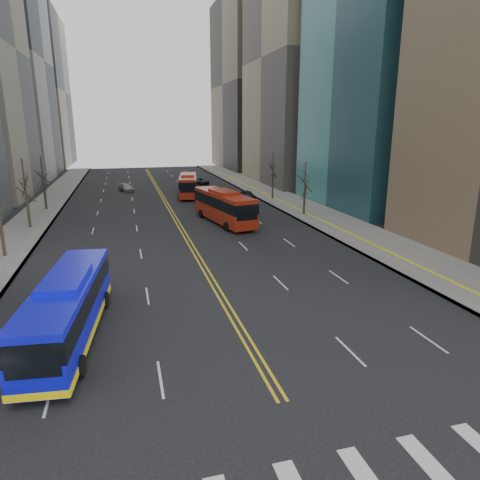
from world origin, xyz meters
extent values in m
cube|color=gray|center=(17.50, 45.00, 0.07)|extent=(7.00, 130.00, 0.15)
cube|color=gray|center=(-16.50, 45.00, 0.07)|extent=(5.00, 130.00, 0.15)
cube|color=silver|center=(3.55, 0.00, 0.01)|extent=(0.70, 4.00, 0.01)
cube|color=gold|center=(-0.20, 55.00, 0.01)|extent=(0.15, 100.00, 0.01)
cube|color=gold|center=(0.20, 55.00, 0.01)|extent=(0.15, 100.00, 0.01)
cube|color=gray|center=(30.00, 71.00, 23.00)|extent=(20.00, 26.00, 46.00)
cube|color=gray|center=(-29.00, 125.00, 20.00)|extent=(18.00, 30.00, 40.00)
cube|color=brown|center=(29.00, 103.00, 21.00)|extent=(18.00, 30.00, 42.00)
cylinder|color=#2C241A|center=(-16.00, 30.00, 1.80)|extent=(0.28, 0.28, 3.60)
cylinder|color=#2C241A|center=(-16.00, 41.00, 2.00)|extent=(0.28, 0.28, 4.00)
cylinder|color=#2C241A|center=(-16.00, 52.00, 1.90)|extent=(0.28, 0.28, 3.80)
cylinder|color=#2C241A|center=(16.00, 40.00, 1.75)|extent=(0.28, 0.28, 3.50)
cylinder|color=#2C241A|center=(16.00, 52.00, 1.88)|extent=(0.28, 0.28, 3.75)
cube|color=#0E11D8|center=(-8.94, 13.10, 1.77)|extent=(3.77, 12.15, 2.84)
cube|color=black|center=(-8.94, 13.10, 2.33)|extent=(3.84, 12.18, 1.02)
cube|color=#0E11D8|center=(-8.94, 13.10, 3.29)|extent=(2.44, 4.37, 0.40)
cube|color=yellow|center=(-8.94, 13.10, 0.55)|extent=(3.84, 12.18, 0.35)
cylinder|color=black|center=(-10.59, 9.44, 0.50)|extent=(0.41, 1.03, 1.00)
cylinder|color=black|center=(-8.12, 9.17, 0.50)|extent=(0.41, 1.03, 1.00)
cylinder|color=black|center=(-9.76, 17.04, 0.50)|extent=(0.41, 1.03, 1.00)
cylinder|color=black|center=(-7.29, 16.77, 0.50)|extent=(0.41, 1.03, 1.00)
cube|color=#A22411|center=(5.20, 38.17, 1.93)|extent=(4.86, 12.34, 3.15)
cube|color=black|center=(5.20, 38.17, 2.52)|extent=(4.92, 12.37, 1.12)
cube|color=#A22411|center=(5.20, 38.17, 3.60)|extent=(2.91, 4.54, 0.40)
cylinder|color=black|center=(4.55, 34.13, 0.50)|extent=(0.48, 1.04, 1.00)
cylinder|color=black|center=(7.24, 34.62, 0.50)|extent=(0.48, 1.04, 1.00)
cylinder|color=black|center=(3.16, 41.72, 0.50)|extent=(0.48, 1.04, 1.00)
cylinder|color=black|center=(5.85, 42.21, 0.50)|extent=(0.48, 1.04, 1.00)
cube|color=#A22411|center=(4.07, 58.61, 1.81)|extent=(4.31, 11.47, 2.91)
cube|color=black|center=(4.07, 58.61, 2.37)|extent=(4.37, 11.50, 1.04)
cube|color=#A22411|center=(4.07, 58.61, 3.36)|extent=(2.64, 4.20, 0.40)
cylinder|color=black|center=(2.24, 55.27, 0.50)|extent=(0.46, 1.04, 1.00)
cylinder|color=black|center=(4.75, 54.86, 0.50)|extent=(0.46, 1.04, 1.00)
cylinder|color=black|center=(3.39, 62.35, 0.50)|extent=(0.46, 1.04, 1.00)
cylinder|color=black|center=(5.90, 61.94, 0.50)|extent=(0.46, 1.04, 1.00)
imported|color=black|center=(12.50, 53.61, 0.64)|extent=(2.04, 3.96, 1.29)
imported|color=gray|center=(-5.46, 66.42, 0.62)|extent=(2.95, 4.57, 1.23)
imported|color=black|center=(8.50, 72.29, 0.61)|extent=(3.21, 4.77, 1.22)
camera|label=1|loc=(-5.65, -9.15, 10.94)|focal=32.00mm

